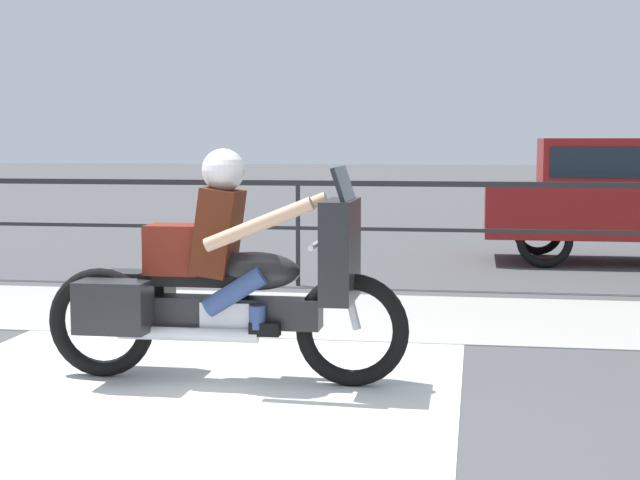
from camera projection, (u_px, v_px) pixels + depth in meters
ground_plane at (145, 410)px, 5.97m from camera, size 120.00×120.00×0.00m
sidewalk_band at (264, 312)px, 9.31m from camera, size 44.00×2.40×0.01m
crosswalk_band at (142, 418)px, 5.77m from camera, size 3.70×6.00×0.01m
fence_railing at (298, 203)px, 10.95m from camera, size 36.00×0.05×1.19m
motorcycle at (225, 280)px, 6.60m from camera, size 2.51×0.76×1.58m
parked_car at (631, 192)px, 13.02m from camera, size 4.00×1.60×1.66m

